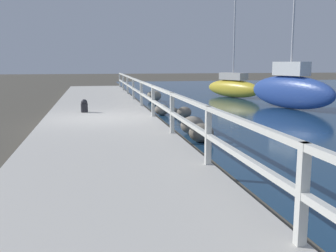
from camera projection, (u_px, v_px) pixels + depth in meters
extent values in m
plane|color=#4C473D|center=(101.00, 126.00, 13.11)|extent=(120.00, 120.00, 0.00)
cube|color=beige|center=(101.00, 122.00, 13.09)|extent=(3.74, 36.00, 0.27)
cube|color=silver|center=(302.00, 195.00, 3.89)|extent=(0.10, 0.10, 1.06)
cube|color=silver|center=(208.00, 136.00, 7.03)|extent=(0.10, 0.10, 1.06)
cube|color=silver|center=(172.00, 113.00, 10.17)|extent=(0.10, 0.10, 1.06)
cube|color=silver|center=(153.00, 101.00, 13.31)|extent=(0.10, 0.10, 1.06)
cube|color=silver|center=(141.00, 94.00, 16.45)|extent=(0.10, 0.10, 1.06)
cube|color=silver|center=(133.00, 89.00, 19.59)|extent=(0.10, 0.10, 1.06)
cube|color=silver|center=(128.00, 85.00, 22.73)|extent=(0.10, 0.10, 1.06)
cube|color=silver|center=(123.00, 82.00, 25.87)|extent=(0.10, 0.10, 1.06)
cube|color=silver|center=(120.00, 80.00, 29.01)|extent=(0.10, 0.10, 1.06)
cube|color=silver|center=(153.00, 86.00, 13.23)|extent=(0.09, 32.50, 0.08)
cube|color=silver|center=(153.00, 101.00, 13.31)|extent=(0.09, 32.50, 0.08)
ellipsoid|color=slate|center=(184.00, 112.00, 15.00)|extent=(0.56, 0.51, 0.42)
ellipsoid|color=#666056|center=(174.00, 111.00, 15.93)|extent=(0.36, 0.33, 0.27)
ellipsoid|color=gray|center=(162.00, 110.00, 15.73)|extent=(0.58, 0.52, 0.44)
ellipsoid|color=slate|center=(201.00, 133.00, 10.41)|extent=(0.67, 0.60, 0.50)
ellipsoid|color=gray|center=(154.00, 96.00, 21.29)|extent=(0.79, 0.71, 0.59)
ellipsoid|color=gray|center=(192.00, 125.00, 11.57)|extent=(0.70, 0.63, 0.53)
cylinder|color=black|center=(84.00, 108.00, 14.47)|extent=(0.25, 0.25, 0.32)
sphere|color=black|center=(84.00, 102.00, 14.44)|extent=(0.23, 0.23, 0.23)
ellipsoid|color=#2D4C9E|center=(290.00, 92.00, 17.87)|extent=(2.27, 5.16, 1.49)
cube|color=silver|center=(291.00, 69.00, 17.70)|extent=(1.10, 1.87, 0.62)
cylinder|color=silver|center=(294.00, 8.00, 17.27)|extent=(0.09, 0.09, 5.95)
ellipsoid|color=gold|center=(233.00, 89.00, 23.66)|extent=(2.54, 4.48, 1.04)
cube|color=beige|center=(233.00, 76.00, 23.54)|extent=(1.32, 1.98, 0.42)
cylinder|color=silver|center=(235.00, 24.00, 23.05)|extent=(0.09, 0.09, 6.52)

